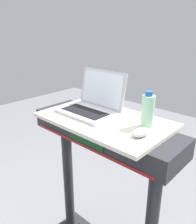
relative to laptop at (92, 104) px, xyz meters
The scene contains 4 objects.
desk_board 0.14m from the laptop, 12.64° to the right, with size 0.71×0.43×0.02m, color beige.
laptop is the anchor object (origin of this frame).
computer_mouse 0.39m from the laptop, 11.11° to the right, with size 0.06×0.10×0.03m, color #B2B2B7.
water_bottle 0.35m from the laptop, ahead, with size 0.07×0.07×0.18m.
Camera 1 is at (0.77, -0.18, 1.59)m, focal length 37.09 mm.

